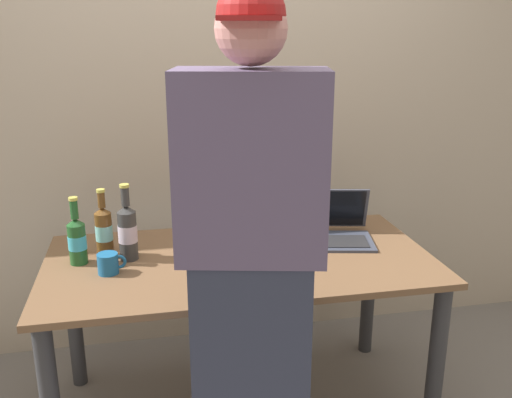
# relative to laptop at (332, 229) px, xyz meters

# --- Properties ---
(desk) EXTENTS (1.59, 0.82, 0.74)m
(desk) POSITION_rel_laptop_xyz_m (-0.44, -0.14, -0.16)
(desk) COLOR brown
(desk) RESTS_ON ground
(laptop) EXTENTS (0.41, 0.38, 0.21)m
(laptop) POSITION_rel_laptop_xyz_m (0.00, 0.00, 0.00)
(laptop) COLOR #383D4C
(laptop) RESTS_ON desk
(beer_bottle_green) EXTENTS (0.07, 0.07, 0.29)m
(beer_bottle_green) POSITION_rel_laptop_xyz_m (-0.99, -0.01, 0.07)
(beer_bottle_green) COLOR brown
(beer_bottle_green) RESTS_ON desk
(beer_bottle_amber) EXTENTS (0.08, 0.08, 0.32)m
(beer_bottle_amber) POSITION_rel_laptop_xyz_m (-0.89, -0.06, 0.08)
(beer_bottle_amber) COLOR #333333
(beer_bottle_amber) RESTS_ON desk
(beer_bottle_dark) EXTENTS (0.07, 0.07, 0.28)m
(beer_bottle_dark) POSITION_rel_laptop_xyz_m (-1.09, -0.07, 0.06)
(beer_bottle_dark) COLOR #1E5123
(beer_bottle_dark) RESTS_ON desk
(person_figure) EXTENTS (0.47, 0.33, 1.78)m
(person_figure) POSITION_rel_laptop_xyz_m (-0.51, -0.71, 0.12)
(person_figure) COLOR #2D3347
(person_figure) RESTS_ON ground
(coffee_mug) EXTENTS (0.11, 0.08, 0.08)m
(coffee_mug) POSITION_rel_laptop_xyz_m (-0.97, -0.19, -0.00)
(coffee_mug) COLOR #19598C
(coffee_mug) RESTS_ON desk
(back_wall) EXTENTS (6.00, 0.10, 2.60)m
(back_wall) POSITION_rel_laptop_xyz_m (-0.44, 0.60, 0.51)
(back_wall) COLOR tan
(back_wall) RESTS_ON ground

